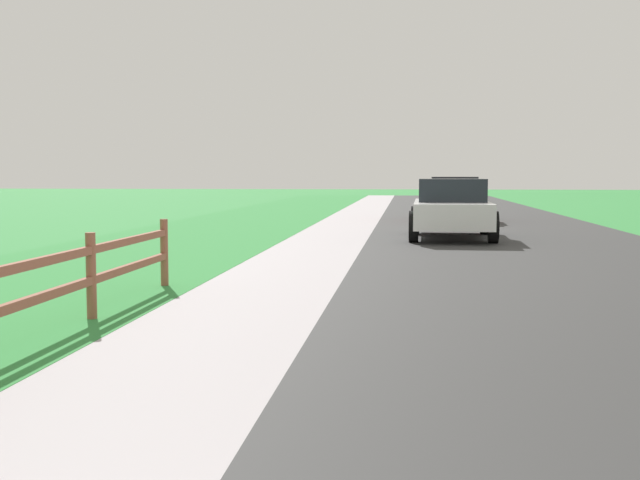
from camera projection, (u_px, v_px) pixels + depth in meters
ground_plane at (377, 224)px, 25.69m from camera, size 120.00×120.00×0.00m
road_asphalt at (481, 221)px, 27.29m from camera, size 7.00×66.00×0.01m
curb_concrete at (294, 220)px, 28.00m from camera, size 6.00×66.00×0.01m
grass_verge at (252, 219)px, 28.16m from camera, size 5.00×66.00×0.00m
parked_suv_white at (452, 208)px, 19.87m from camera, size 2.14×4.43×1.49m
parked_car_red at (454, 199)px, 27.48m from camera, size 2.07×4.25×1.52m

